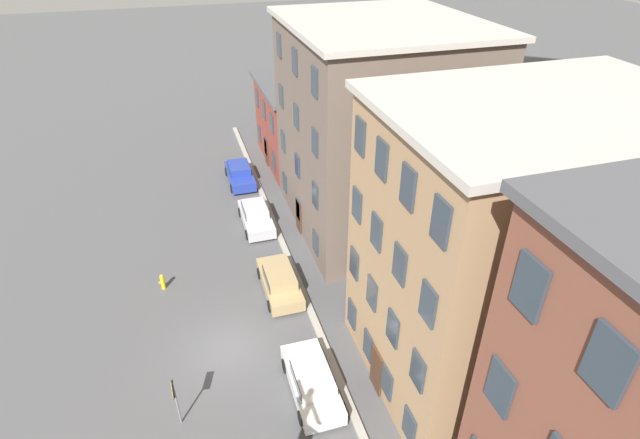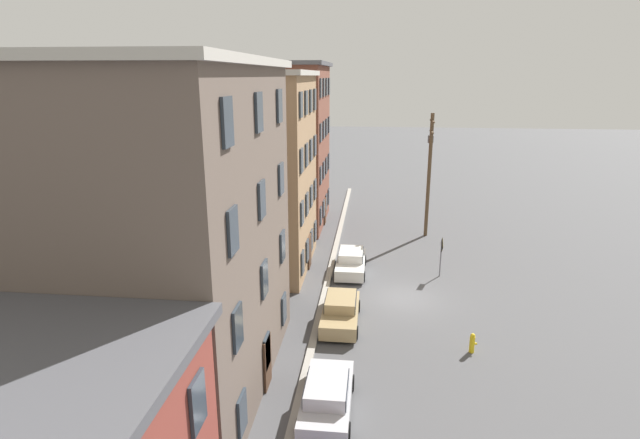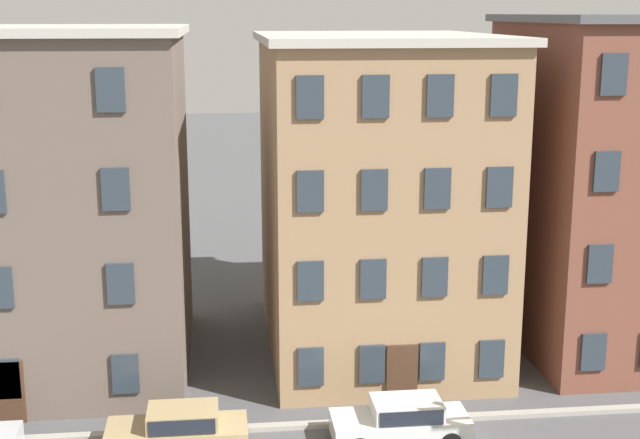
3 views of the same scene
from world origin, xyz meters
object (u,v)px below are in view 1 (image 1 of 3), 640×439
at_px(car_silver, 256,215).
at_px(car_tan, 280,281).
at_px(car_white, 312,381).
at_px(fire_hydrant, 163,282).
at_px(car_blue, 240,173).
at_px(caution_sign, 175,395).

height_order(car_silver, car_tan, same).
relative_size(car_white, fire_hydrant, 4.58).
bearing_deg(car_silver, car_tan, -0.09).
height_order(car_silver, fire_hydrant, car_silver).
bearing_deg(car_blue, car_tan, 0.16).
bearing_deg(car_silver, fire_hydrant, -51.25).
bearing_deg(car_white, caution_sign, -91.36).
relative_size(car_blue, car_silver, 1.00).
distance_m(car_silver, caution_sign, 15.34).
bearing_deg(car_silver, caution_sign, -22.58).
bearing_deg(car_blue, fire_hydrant, -28.35).
xyz_separation_m(car_blue, car_silver, (6.47, 0.05, 0.00)).
relative_size(car_silver, car_white, 1.00).
height_order(car_tan, car_white, same).
bearing_deg(car_white, car_tan, 178.58).
bearing_deg(caution_sign, car_white, 88.64).
distance_m(car_tan, fire_hydrant, 6.61).
bearing_deg(car_white, car_silver, 179.25).
bearing_deg(caution_sign, fire_hydrant, -177.68).
distance_m(car_white, fire_hydrant, 11.07).
bearing_deg(car_blue, car_white, -0.38).
distance_m(car_silver, car_tan, 7.20).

